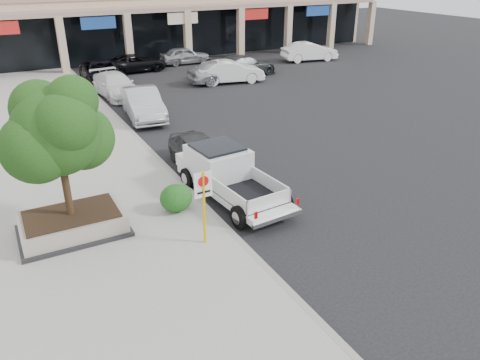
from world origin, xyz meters
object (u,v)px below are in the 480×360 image
object	(u,v)px
curb_car_a	(200,153)
lot_car_b	(230,72)
no_parking_sign	(204,198)
lot_car_e	(185,55)
lot_car_f	(309,52)
curb_car_b	(143,104)
curb_car_c	(116,85)
lot_car_a	(222,71)
lot_car_d	(136,63)
planter	(73,223)
planter_tree	(61,130)
curb_car_d	(102,73)
pickup_truck	(232,177)
lot_car_c	(244,66)

from	to	relation	value
curb_car_a	lot_car_b	distance (m)	15.23
no_parking_sign	lot_car_e	bearing A→B (deg)	69.11
lot_car_f	no_parking_sign	bearing A→B (deg)	147.71
curb_car_b	lot_car_f	size ratio (longest dim) A/B	1.03
curb_car_a	curb_car_c	xyz separation A→B (m)	(-0.05, 12.97, 0.02)
curb_car_b	curb_car_c	distance (m)	5.16
lot_car_a	lot_car_d	distance (m)	7.68
planter	curb_car_c	size ratio (longest dim) A/B	0.64
planter	curb_car_b	size ratio (longest dim) A/B	0.65
curb_car_a	lot_car_a	bearing A→B (deg)	62.76
curb_car_b	curb_car_c	xyz separation A→B (m)	(-0.14, 5.16, -0.08)
planter	lot_car_d	bearing A→B (deg)	68.76
lot_car_f	curb_car_b	bearing A→B (deg)	126.76
planter_tree	curb_car_d	bearing A→B (deg)	74.51
lot_car_e	pickup_truck	bearing A→B (deg)	162.93
curb_car_c	lot_car_a	bearing A→B (deg)	-2.77
lot_car_d	no_parking_sign	bearing A→B (deg)	165.77
planter_tree	lot_car_f	world-z (taller)	planter_tree
planter	curb_car_c	xyz separation A→B (m)	(5.51, 15.96, 0.25)
lot_car_a	curb_car_c	bearing A→B (deg)	92.15
pickup_truck	curb_car_d	bearing A→B (deg)	84.79
planter	lot_car_a	distance (m)	20.88
planter	planter_tree	size ratio (longest dim) A/B	0.80
no_parking_sign	curb_car_d	distance (m)	22.34
planter_tree	no_parking_sign	xyz separation A→B (m)	(3.22, -2.58, -1.78)
planter	lot_car_f	xyz separation A→B (m)	(23.24, 19.89, 0.31)
curb_car_a	curb_car_d	distance (m)	16.81
curb_car_c	lot_car_f	bearing A→B (deg)	7.36
pickup_truck	lot_car_a	size ratio (longest dim) A/B	1.14
curb_car_a	planter_tree	bearing A→B (deg)	-150.22
curb_car_a	lot_car_c	size ratio (longest dim) A/B	0.78
no_parking_sign	curb_car_c	size ratio (longest dim) A/B	0.46
curb_car_c	lot_car_c	distance (m)	10.03
lot_car_e	curb_car_b	bearing A→B (deg)	150.38
curb_car_b	lot_car_f	bearing A→B (deg)	33.78
lot_car_a	lot_car_d	bearing A→B (deg)	33.58
planter	curb_car_b	distance (m)	12.19
planter	planter_tree	xyz separation A→B (m)	(0.13, 0.15, 2.94)
no_parking_sign	planter_tree	bearing A→B (deg)	141.32
no_parking_sign	lot_car_d	world-z (taller)	no_parking_sign
planter_tree	lot_car_f	xyz separation A→B (m)	(23.11, 19.74, -2.63)
lot_car_c	lot_car_f	size ratio (longest dim) A/B	1.11
pickup_truck	lot_car_a	xyz separation A→B (m)	(7.57, 16.31, -0.05)
planter	planter_tree	bearing A→B (deg)	48.97
planter_tree	lot_car_b	world-z (taller)	planter_tree
curb_car_a	curb_car_b	bearing A→B (deg)	91.59
lot_car_d	lot_car_e	xyz separation A→B (m)	(4.50, 0.99, 0.04)
curb_car_b	lot_car_f	distance (m)	19.80
curb_car_d	lot_car_d	xyz separation A→B (m)	(3.23, 2.86, -0.11)
curb_car_d	lot_car_d	size ratio (longest dim) A/B	1.17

